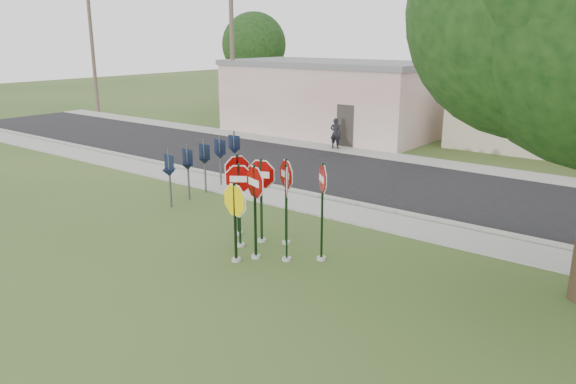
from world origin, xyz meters
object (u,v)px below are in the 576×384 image
Objects in this scene: stop_sign_left at (239,194)px; stop_sign_center at (255,197)px; stop_sign_yellow at (235,212)px; pedestrian at (336,133)px; utility_pole_near at (232,47)px.

stop_sign_center is at bearing -23.21° from stop_sign_left.
stop_sign_center is at bearing 60.95° from stop_sign_yellow.
stop_sign_yellow is 1.43× the size of pedestrian.
utility_pole_near reaches higher than stop_sign_left.
stop_sign_center reaches higher than pedestrian.
stop_sign_left is at bearing -46.35° from utility_pole_near.
pedestrian is (-5.38, 12.97, -0.66)m from stop_sign_left.
utility_pole_near is at bearing -18.71° from pedestrian.
stop_sign_yellow is at bearing -53.24° from stop_sign_left.
stop_sign_left is at bearing 156.79° from stop_sign_center.
stop_sign_left reaches higher than stop_sign_yellow.
utility_pole_near is at bearing 134.75° from stop_sign_center.
stop_sign_left is (-0.64, 0.86, 0.16)m from stop_sign_yellow.
pedestrian is at bearing -6.98° from utility_pole_near.
utility_pole_near is at bearing 133.65° from stop_sign_left.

